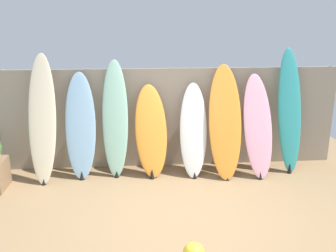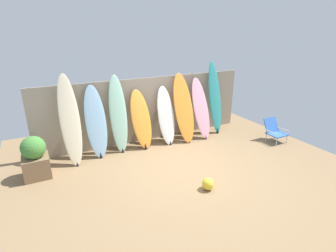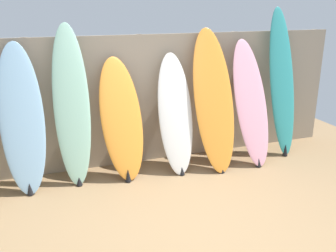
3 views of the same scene
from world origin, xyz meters
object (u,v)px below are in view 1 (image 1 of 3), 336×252
object	(u,v)px
surfboard_white_4	(193,131)
surfboard_orange_5	(225,122)
surfboard_cream_0	(42,120)
surfboard_orange_3	(151,132)
surfboard_seafoam_2	(115,120)
surfboard_teal_7	(290,112)
surfboard_skyblue_1	(81,127)
surfboard_pink_6	(258,126)

from	to	relation	value
surfboard_white_4	surfboard_orange_5	xyz separation A→B (m)	(0.54, -0.05, 0.16)
surfboard_cream_0	surfboard_orange_3	bearing A→B (deg)	2.22
surfboard_cream_0	surfboard_seafoam_2	size ratio (longest dim) A/B	1.06
surfboard_orange_3	surfboard_orange_5	bearing A→B (deg)	-3.85
surfboard_seafoam_2	surfboard_white_4	xyz separation A→B (m)	(1.33, -0.07, -0.20)
surfboard_white_4	surfboard_orange_3	bearing A→B (deg)	177.56
surfboard_orange_5	surfboard_teal_7	distance (m)	1.18
surfboard_orange_5	surfboard_white_4	bearing A→B (deg)	174.26
surfboard_seafoam_2	surfboard_teal_7	distance (m)	3.04
surfboard_white_4	surfboard_teal_7	world-z (taller)	surfboard_teal_7
surfboard_skyblue_1	surfboard_orange_3	size ratio (longest dim) A/B	1.15
surfboard_orange_5	surfboard_pink_6	distance (m)	0.58
surfboard_orange_3	surfboard_pink_6	world-z (taller)	surfboard_pink_6
surfboard_cream_0	surfboard_pink_6	xyz separation A→B (m)	(3.62, -0.04, -0.19)
surfboard_cream_0	surfboard_white_4	bearing A→B (deg)	0.88
surfboard_skyblue_1	surfboard_white_4	world-z (taller)	surfboard_skyblue_1
surfboard_white_4	surfboard_pink_6	world-z (taller)	surfboard_pink_6
surfboard_skyblue_1	surfboard_orange_5	bearing A→B (deg)	-2.23
surfboard_seafoam_2	surfboard_orange_5	bearing A→B (deg)	-3.65
surfboard_orange_3	surfboard_teal_7	size ratio (longest dim) A/B	0.72
surfboard_skyblue_1	surfboard_seafoam_2	world-z (taller)	surfboard_seafoam_2
surfboard_white_4	surfboard_pink_6	bearing A→B (deg)	-4.24
surfboard_seafoam_2	surfboard_teal_7	size ratio (longest dim) A/B	0.92
surfboard_cream_0	surfboard_pink_6	world-z (taller)	surfboard_cream_0
surfboard_seafoam_2	surfboard_orange_5	xyz separation A→B (m)	(1.87, -0.12, -0.05)
surfboard_orange_3	surfboard_pink_6	xyz separation A→B (m)	(1.83, -0.11, 0.08)
surfboard_cream_0	surfboard_orange_5	size ratio (longest dim) A/B	1.11
surfboard_orange_3	surfboard_white_4	bearing A→B (deg)	-2.44
surfboard_seafoam_2	surfboard_orange_3	bearing A→B (deg)	-3.23
surfboard_white_4	surfboard_teal_7	bearing A→B (deg)	2.11
surfboard_orange_3	surfboard_teal_7	distance (m)	2.45
surfboard_orange_3	surfboard_pink_6	size ratio (longest dim) A/B	0.90
surfboard_pink_6	surfboard_skyblue_1	bearing A→B (deg)	177.66
surfboard_cream_0	surfboard_orange_5	distance (m)	3.05
surfboard_cream_0	surfboard_orange_3	world-z (taller)	surfboard_cream_0
surfboard_white_4	surfboard_orange_5	bearing A→B (deg)	-5.74
surfboard_orange_3	surfboard_white_4	xyz separation A→B (m)	(0.73, -0.03, 0.01)
surfboard_skyblue_1	surfboard_orange_5	world-z (taller)	surfboard_orange_5
surfboard_orange_3	surfboard_teal_7	world-z (taller)	surfboard_teal_7
surfboard_teal_7	surfboard_orange_3	bearing A→B (deg)	-179.25
surfboard_orange_3	surfboard_white_4	size ratio (longest dim) A/B	0.99
surfboard_skyblue_1	surfboard_orange_5	size ratio (longest dim) A/B	0.95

